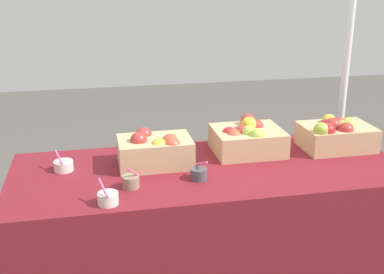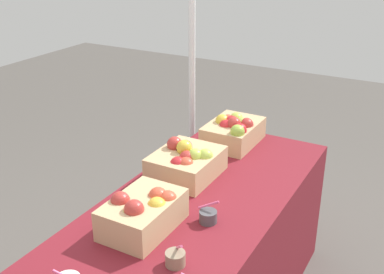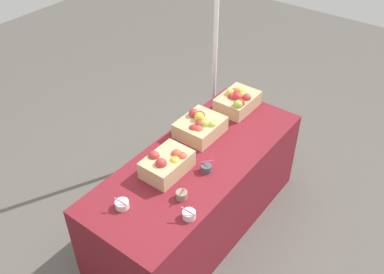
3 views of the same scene
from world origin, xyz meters
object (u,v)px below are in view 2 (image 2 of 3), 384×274
(apple_crate_right, at_px, (143,212))
(sample_bowl_far, at_px, (208,216))
(apple_crate_left, at_px, (233,130))
(tent_pole, at_px, (192,70))
(sample_bowl_near, at_px, (175,258))
(apple_crate_middle, at_px, (186,162))

(apple_crate_right, height_order, sample_bowl_far, apple_crate_right)
(sample_bowl_far, bearing_deg, apple_crate_left, 17.27)
(sample_bowl_far, bearing_deg, tent_pole, 32.27)
(apple_crate_right, distance_m, sample_bowl_far, 0.28)
(sample_bowl_near, bearing_deg, sample_bowl_far, 4.58)
(sample_bowl_near, bearing_deg, apple_crate_middle, 26.36)
(apple_crate_right, bearing_deg, apple_crate_left, 2.19)
(apple_crate_left, height_order, apple_crate_right, apple_crate_right)
(apple_crate_middle, xyz_separation_m, apple_crate_right, (-0.50, -0.08, 0.00))
(apple_crate_right, height_order, sample_bowl_near, apple_crate_right)
(apple_crate_left, bearing_deg, tent_pole, 58.77)
(apple_crate_right, bearing_deg, sample_bowl_near, -120.42)
(tent_pole, bearing_deg, sample_bowl_far, -147.73)
(tent_pole, bearing_deg, apple_crate_middle, -152.80)
(apple_crate_left, height_order, sample_bowl_far, apple_crate_left)
(apple_crate_middle, xyz_separation_m, tent_pole, (0.73, 0.38, 0.25))
(apple_crate_left, xyz_separation_m, tent_pole, (0.25, 0.42, 0.25))
(apple_crate_middle, height_order, sample_bowl_far, apple_crate_middle)
(sample_bowl_near, bearing_deg, apple_crate_left, 13.83)
(apple_crate_left, xyz_separation_m, sample_bowl_near, (-1.12, -0.27, -0.05))
(apple_crate_middle, height_order, sample_bowl_near, apple_crate_middle)
(apple_crate_middle, distance_m, sample_bowl_near, 0.71)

